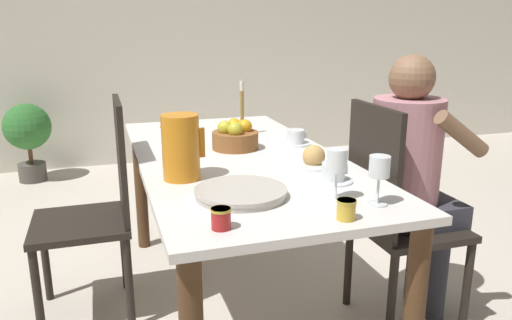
% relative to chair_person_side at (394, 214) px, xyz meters
% --- Properties ---
extents(ground_plane, '(20.00, 20.00, 0.00)m').
position_rel_chair_person_side_xyz_m(ground_plane, '(-0.61, 0.32, -0.52)').
color(ground_plane, beige).
extents(wall_back, '(10.00, 0.06, 2.60)m').
position_rel_chair_person_side_xyz_m(wall_back, '(-0.61, 3.12, 0.78)').
color(wall_back, beige).
rests_on(wall_back, ground_plane).
extents(dining_table, '(0.86, 1.78, 0.75)m').
position_rel_chair_person_side_xyz_m(dining_table, '(-0.61, 0.32, 0.12)').
color(dining_table, silver).
rests_on(dining_table, ground_plane).
extents(chair_person_side, '(0.42, 0.42, 1.00)m').
position_rel_chair_person_side_xyz_m(chair_person_side, '(0.00, 0.00, 0.00)').
color(chair_person_side, black).
rests_on(chair_person_side, ground_plane).
extents(chair_opposite, '(0.42, 0.42, 1.00)m').
position_rel_chair_person_side_xyz_m(chair_opposite, '(-1.22, 0.48, 0.00)').
color(chair_opposite, black).
rests_on(chair_opposite, ground_plane).
extents(person_seated, '(0.39, 0.41, 1.20)m').
position_rel_chair_person_side_xyz_m(person_seated, '(0.09, 0.04, 0.19)').
color(person_seated, '#33333D').
rests_on(person_seated, ground_plane).
extents(red_pitcher, '(0.16, 0.14, 0.24)m').
position_rel_chair_person_side_xyz_m(red_pitcher, '(-0.90, 0.06, 0.35)').
color(red_pitcher, orange).
rests_on(red_pitcher, dining_table).
extents(wine_glass_water, '(0.07, 0.07, 0.17)m').
position_rel_chair_person_side_xyz_m(wine_glass_water, '(-0.46, -0.33, 0.36)').
color(wine_glass_water, white).
rests_on(wine_glass_water, dining_table).
extents(wine_glass_juice, '(0.07, 0.07, 0.16)m').
position_rel_chair_person_side_xyz_m(wine_glass_juice, '(-0.35, -0.41, 0.35)').
color(wine_glass_juice, white).
rests_on(wine_glass_juice, dining_table).
extents(teacup_near_person, '(0.15, 0.15, 0.07)m').
position_rel_chair_person_side_xyz_m(teacup_near_person, '(-0.37, -0.15, 0.26)').
color(teacup_near_person, silver).
rests_on(teacup_near_person, dining_table).
extents(teacup_across, '(0.15, 0.15, 0.07)m').
position_rel_chair_person_side_xyz_m(teacup_across, '(-0.29, 0.44, 0.26)').
color(teacup_across, silver).
rests_on(teacup_across, dining_table).
extents(serving_tray, '(0.31, 0.31, 0.03)m').
position_rel_chair_person_side_xyz_m(serving_tray, '(-0.75, -0.21, 0.24)').
color(serving_tray, '#B7B2A8').
rests_on(serving_tray, dining_table).
extents(bread_plate, '(0.20, 0.20, 0.09)m').
position_rel_chair_person_side_xyz_m(bread_plate, '(-0.36, 0.06, 0.26)').
color(bread_plate, silver).
rests_on(bread_plate, dining_table).
extents(jam_jar_amber, '(0.06, 0.06, 0.06)m').
position_rel_chair_person_side_xyz_m(jam_jar_amber, '(-0.87, -0.45, 0.26)').
color(jam_jar_amber, '#A81E1E').
rests_on(jam_jar_amber, dining_table).
extents(jam_jar_red, '(0.06, 0.06, 0.06)m').
position_rel_chair_person_side_xyz_m(jam_jar_red, '(-0.50, -0.49, 0.26)').
color(jam_jar_red, gold).
rests_on(jam_jar_red, dining_table).
extents(fruit_bowl, '(0.22, 0.22, 0.14)m').
position_rel_chair_person_side_xyz_m(fruit_bowl, '(-0.59, 0.44, 0.28)').
color(fruit_bowl, brown).
rests_on(fruit_bowl, dining_table).
extents(candlestick_tall, '(0.06, 0.06, 0.28)m').
position_rel_chair_person_side_xyz_m(candlestick_tall, '(-0.48, 0.71, 0.33)').
color(candlestick_tall, olive).
rests_on(candlestick_tall, dining_table).
extents(potted_plant, '(0.39, 0.39, 0.67)m').
position_rel_chair_person_side_xyz_m(potted_plant, '(-1.77, 2.77, -0.10)').
color(potted_plant, '#4C4742').
rests_on(potted_plant, ground_plane).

